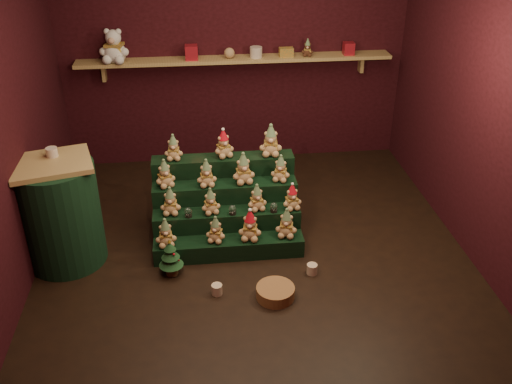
{
  "coord_description": "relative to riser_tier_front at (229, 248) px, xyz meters",
  "views": [
    {
      "loc": [
        -0.48,
        -4.53,
        3.17
      ],
      "look_at": [
        0.05,
        0.25,
        0.46
      ],
      "focal_mm": 40.0,
      "sensor_mm": 36.0,
      "label": 1
    }
  ],
  "objects": [
    {
      "name": "teddy_3",
      "position": [
        0.54,
        0.01,
        0.23
      ],
      "size": [
        0.24,
        0.23,
        0.28
      ],
      "primitive_type": null,
      "rotation": [
        0.0,
        0.0,
        -0.25
      ],
      "color": "tan",
      "rests_on": "riser_tier_front"
    },
    {
      "name": "ground",
      "position": [
        0.24,
        0.13,
        -0.09
      ],
      "size": [
        4.0,
        4.0,
        0.0
      ],
      "primitive_type": "plane",
      "color": "black",
      "rests_on": "ground"
    },
    {
      "name": "scarf_gift_box",
      "position": [
        0.82,
        1.98,
        1.28
      ],
      "size": [
        0.16,
        0.1,
        0.1
      ],
      "primitive_type": "cube",
      "color": "orange",
      "rests_on": "back_shelf"
    },
    {
      "name": "teddy_8",
      "position": [
        -0.57,
        0.45,
        0.59
      ],
      "size": [
        0.25,
        0.24,
        0.27
      ],
      "primitive_type": null,
      "rotation": [
        0.0,
        0.0,
        0.42
      ],
      "color": "tan",
      "rests_on": "riser_tier_midback"
    },
    {
      "name": "riser_tier_front",
      "position": [
        0.0,
        0.0,
        0.0
      ],
      "size": [
        1.4,
        0.22,
        0.18
      ],
      "primitive_type": "cube",
      "color": "black",
      "rests_on": "ground"
    },
    {
      "name": "back_wall",
      "position": [
        0.24,
        2.18,
        1.31
      ],
      "size": [
        4.0,
        0.1,
        2.8
      ],
      "primitive_type": "cube",
      "color": "black",
      "rests_on": "ground"
    },
    {
      "name": "teddy_11",
      "position": [
        0.55,
        0.45,
        0.58
      ],
      "size": [
        0.23,
        0.22,
        0.26
      ],
      "primitive_type": null,
      "rotation": [
        0.0,
        0.0,
        -0.34
      ],
      "color": "tan",
      "rests_on": "riser_tier_midback"
    },
    {
      "name": "side_table",
      "position": [
        -1.5,
        0.12,
        0.41
      ],
      "size": [
        0.78,
        0.71,
        1.02
      ],
      "rotation": [
        0.0,
        0.0,
        0.25
      ],
      "color": "tan",
      "rests_on": "ground"
    },
    {
      "name": "mug_right",
      "position": [
        0.72,
        -0.36,
        -0.04
      ],
      "size": [
        0.1,
        0.1,
        0.1
      ],
      "primitive_type": "cylinder",
      "color": "#CBB496",
      "rests_on": "ground"
    },
    {
      "name": "teddy_2",
      "position": [
        0.2,
        -0.0,
        0.24
      ],
      "size": [
        0.25,
        0.23,
        0.3
      ],
      "primitive_type": null,
      "rotation": [
        0.0,
        0.0,
        -0.21
      ],
      "color": "tan",
      "rests_on": "riser_tier_front"
    },
    {
      "name": "riser_tier_back",
      "position": [
        0.0,
        0.66,
        0.27
      ],
      "size": [
        1.4,
        0.22,
        0.72
      ],
      "primitive_type": "cube",
      "color": "black",
      "rests_on": "ground"
    },
    {
      "name": "teddy_6",
      "position": [
        0.29,
        0.22,
        0.4
      ],
      "size": [
        0.22,
        0.2,
        0.26
      ],
      "primitive_type": null,
      "rotation": [
        0.0,
        0.0,
        0.22
      ],
      "color": "tan",
      "rests_on": "riser_tier_midfront"
    },
    {
      "name": "mug_left",
      "position": [
        -0.14,
        -0.55,
        -0.04
      ],
      "size": [
        0.09,
        0.09,
        0.09
      ],
      "primitive_type": "cylinder",
      "color": "#CBB496",
      "rests_on": "ground"
    },
    {
      "name": "back_shelf",
      "position": [
        0.24,
        2.0,
        1.2
      ],
      "size": [
        3.6,
        0.26,
        0.24
      ],
      "color": "tan",
      "rests_on": "ground"
    },
    {
      "name": "teddy_4",
      "position": [
        -0.52,
        0.24,
        0.4
      ],
      "size": [
        0.2,
        0.19,
        0.27
      ],
      "primitive_type": null,
      "rotation": [
        0.0,
        0.0,
        -0.07
      ],
      "color": "tan",
      "rests_on": "riser_tier_midfront"
    },
    {
      "name": "teddy_7",
      "position": [
        0.62,
        0.2,
        0.4
      ],
      "size": [
        0.21,
        0.2,
        0.25
      ],
      "primitive_type": null,
      "rotation": [
        0.0,
        0.0,
        0.21
      ],
      "color": "tan",
      "rests_on": "riser_tier_midfront"
    },
    {
      "name": "teddy_14",
      "position": [
        0.47,
        0.66,
        0.79
      ],
      "size": [
        0.24,
        0.22,
        0.31
      ],
      "primitive_type": null,
      "rotation": [
        0.0,
        0.0,
        -0.11
      ],
      "color": "tan",
      "rests_on": "riser_tier_back"
    },
    {
      "name": "teddy_0",
      "position": [
        -0.57,
        -0.02,
        0.22
      ],
      "size": [
        0.21,
        0.19,
        0.27
      ],
      "primitive_type": null,
      "rotation": [
        0.0,
        0.0,
        0.1
      ],
      "color": "tan",
      "rests_on": "riser_tier_front"
    },
    {
      "name": "gift_tin_red_b",
      "position": [
        1.55,
        1.98,
        1.3
      ],
      "size": [
        0.12,
        0.12,
        0.14
      ],
      "primitive_type": "cube",
      "color": "#A71926",
      "rests_on": "back_shelf"
    },
    {
      "name": "gift_tin_cream",
      "position": [
        0.48,
        1.98,
        1.29
      ],
      "size": [
        0.14,
        0.14,
        0.12
      ],
      "primitive_type": "cylinder",
      "color": "beige",
      "rests_on": "back_shelf"
    },
    {
      "name": "teddy_13",
      "position": [
        0.01,
        0.67,
        0.77
      ],
      "size": [
        0.25,
        0.23,
        0.27
      ],
      "primitive_type": null,
      "rotation": [
        0.0,
        0.0,
        0.36
      ],
      "color": "tan",
      "rests_on": "riser_tier_back"
    },
    {
      "name": "white_bear",
      "position": [
        -1.09,
        1.97,
        1.46
      ],
      "size": [
        0.38,
        0.35,
        0.46
      ],
      "primitive_type": null,
      "rotation": [
        0.0,
        0.0,
        -0.18
      ],
      "color": "silver",
      "rests_on": "back_shelf"
    },
    {
      "name": "snow_globe_c",
      "position": [
        0.44,
        0.16,
        0.32
      ],
      "size": [
        0.07,
        0.07,
        0.1
      ],
      "color": "black",
      "rests_on": "riser_tier_midfront"
    },
    {
      "name": "front_wall",
      "position": [
        0.24,
        -1.92,
        1.31
      ],
      "size": [
        4.0,
        0.1,
        2.8
      ],
      "primitive_type": "cube",
      "color": "black",
      "rests_on": "ground"
    },
    {
      "name": "mini_christmas_tree",
      "position": [
        -0.53,
        -0.22,
        0.09
      ],
      "size": [
        0.22,
        0.22,
        0.37
      ],
      "rotation": [
        0.0,
        0.0,
        -0.29
      ],
      "color": "#463019",
      "rests_on": "ground"
    },
    {
      "name": "snow_globe_b",
      "position": [
        0.05,
        0.16,
        0.32
      ],
      "size": [
        0.07,
        0.07,
        0.09
      ],
      "color": "black",
      "rests_on": "riser_tier_midfront"
    },
    {
      "name": "snow_globe_a",
      "position": [
        -0.36,
        0.16,
        0.32
      ],
      "size": [
        0.07,
        0.07,
        0.09
      ],
      "color": "black",
      "rests_on": "riser_tier_midfront"
    },
    {
      "name": "right_wall",
      "position": [
        2.29,
        0.13,
        1.31
      ],
      "size": [
        0.1,
        4.0,
        2.8
      ],
      "primitive_type": "cube",
      "color": "black",
      "rests_on": "ground"
    },
    {
      "name": "teddy_9",
      "position": [
        -0.17,
        0.42,
        0.58
      ],
      "size": [
        0.21,
        0.19,
        0.27
      ],
      "primitive_type": null,
      "rotation": [
        0.0,
        0.0,
        0.1
      ],
      "color": "tan",
      "rests_on": "riser_tier_midback"
    },
    {
      "name": "teddy_1",
      "position": [
        -0.12,
        -0.0,
        0.22
      ],
      "size": [
        0.22,
        0.21,
        0.25
      ],
      "primitive_type": null,
      "rotation": [
        0.0,
        0.0,
        -0.33
      ],
      "color": "tan",
      "rests_on": "riser_tier_front"
    },
    {
      "name": "left_wall",
      "position": [
        -1.81,
        0.13,
        1.31
      ],
      "size": [
        0.1,
        4.0,
        2.8
      ],
      "primitive_type": "cube",
      "color": "black",
      "rests_on": "ground"
    },
    {
      "name": "teddy_5",
      "position": [
        -0.15,
        0.21,
        0.4
      ],
      "size": [
        0.21,
        0.2,
        0.25
      ],
      "primitive_type": null,
      "rotation": [
        0.0,
        0.0,
        0.23
      ],
      "color": "tan",
      "rests_on": "riser_tier_midfront"
    },
    {
      "name": "gift_tin_red_a",
      "position": [
        -0.25,
        1.98,
        1.31
      ],
      "size": [
        0.14,
        0.14,
        0.16
      ],
      "primitive_type": "cube",
      "color": "#A71926",
      "rests_on": "back_shelf"
    },
    {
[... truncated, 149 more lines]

